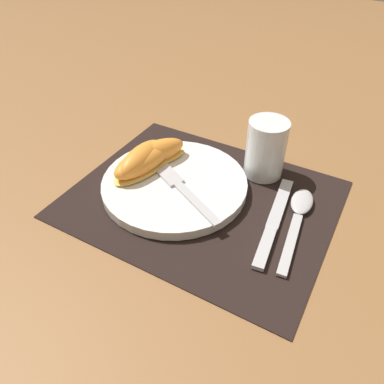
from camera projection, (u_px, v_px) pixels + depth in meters
ground_plane at (202, 199)px, 0.61m from camera, size 3.00×3.00×0.00m
placemat at (202, 199)px, 0.61m from camera, size 0.41×0.33×0.00m
plate at (174, 185)px, 0.62m from camera, size 0.24×0.24×0.02m
juice_glass at (265, 152)px, 0.63m from camera, size 0.07×0.07×0.10m
knife at (274, 222)px, 0.56m from camera, size 0.04×0.20×0.01m
spoon at (299, 212)px, 0.58m from camera, size 0.05×0.19×0.01m
fork at (180, 186)px, 0.60m from camera, size 0.17×0.10×0.00m
citrus_wedge_0 at (155, 154)px, 0.65m from camera, size 0.09×0.12×0.04m
citrus_wedge_1 at (144, 161)px, 0.63m from camera, size 0.07×0.13×0.04m
citrus_wedge_2 at (140, 161)px, 0.63m from camera, size 0.05×0.11×0.04m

